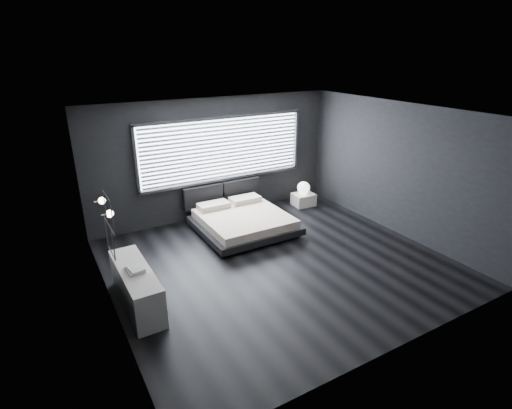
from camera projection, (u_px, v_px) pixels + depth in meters
room at (280, 194)px, 7.08m from camera, size 6.04×6.00×2.80m
window at (224, 149)px, 9.27m from camera, size 4.14×0.09×1.52m
headboard at (222, 193)px, 9.56m from camera, size 1.96×0.16×0.52m
sconce_near at (109, 214)px, 5.71m from camera, size 0.18×0.11×0.11m
sconce_far at (102, 201)px, 6.19m from camera, size 0.18×0.11×0.11m
wall_art_upper at (109, 213)px, 5.09m from camera, size 0.01×0.48×0.48m
wall_art_lower at (110, 238)px, 5.46m from camera, size 0.01×0.48×0.48m
bed at (243, 221)px, 8.83m from camera, size 1.99×1.90×0.52m
nightstand at (303, 199)px, 10.30m from camera, size 0.56×0.48×0.31m
orb_lamp at (303, 188)px, 10.20m from camera, size 0.32×0.32×0.32m
dresser at (137, 287)px, 6.24m from camera, size 0.47×1.63×0.65m
book_stack at (135, 269)px, 6.06m from camera, size 0.26×0.33×0.06m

